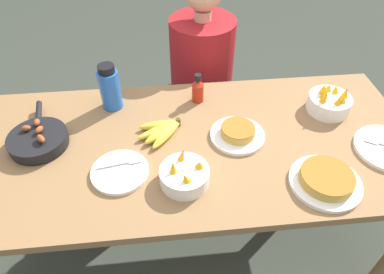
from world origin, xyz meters
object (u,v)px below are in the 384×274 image
at_px(empty_plate_far_left, 120,172).
at_px(fruit_bowl_citrus, 185,175).
at_px(fruit_bowl_mango, 329,102).
at_px(skillet, 38,139).
at_px(water_bottle, 110,88).
at_px(frittata_plate_center, 238,133).
at_px(person_figure, 201,93).
at_px(banana_bunch, 163,130).
at_px(hot_sauce_bottle, 198,89).
at_px(frittata_plate_side, 326,180).

relative_size(empty_plate_far_left, fruit_bowl_citrus, 1.20).
xyz_separation_m(empty_plate_far_left, fruit_bowl_mango, (0.90, 0.28, 0.04)).
bearing_deg(fruit_bowl_citrus, skillet, 156.15).
bearing_deg(water_bottle, frittata_plate_center, -26.29).
xyz_separation_m(skillet, person_figure, (0.73, 0.62, -0.29)).
height_order(skillet, water_bottle, water_bottle).
bearing_deg(frittata_plate_center, person_figure, 95.54).
bearing_deg(banana_bunch, skillet, -178.42).
height_order(frittata_plate_center, empty_plate_far_left, frittata_plate_center).
relative_size(skillet, hot_sauce_bottle, 2.51).
bearing_deg(skillet, person_figure, -60.02).
bearing_deg(person_figure, fruit_bowl_mango, -46.95).
distance_m(banana_bunch, person_figure, 0.71).
bearing_deg(frittata_plate_center, empty_plate_far_left, -162.51).
bearing_deg(person_figure, hot_sauce_bottle, -99.81).
relative_size(frittata_plate_center, fruit_bowl_mango, 1.21).
bearing_deg(hot_sauce_bottle, skillet, -161.40).
height_order(banana_bunch, person_figure, person_figure).
bearing_deg(hot_sauce_bottle, water_bottle, -179.52).
height_order(banana_bunch, fruit_bowl_mango, fruit_bowl_mango).
relative_size(frittata_plate_center, hot_sauce_bottle, 1.60).
height_order(frittata_plate_center, person_figure, person_figure).
height_order(frittata_plate_center, fruit_bowl_citrus, fruit_bowl_citrus).
height_order(banana_bunch, fruit_bowl_citrus, fruit_bowl_citrus).
distance_m(skillet, fruit_bowl_mango, 1.23).
height_order(empty_plate_far_left, person_figure, person_figure).
bearing_deg(frittata_plate_side, fruit_bowl_citrus, 172.92).
relative_size(frittata_plate_side, fruit_bowl_citrus, 1.44).
distance_m(skillet, frittata_plate_side, 1.10).
distance_m(frittata_plate_side, hot_sauce_bottle, 0.66).
height_order(frittata_plate_side, empty_plate_far_left, frittata_plate_side).
xyz_separation_m(banana_bunch, empty_plate_far_left, (-0.17, -0.20, -0.01)).
relative_size(fruit_bowl_citrus, person_figure, 0.15).
bearing_deg(fruit_bowl_citrus, frittata_plate_side, -7.08).
xyz_separation_m(empty_plate_far_left, water_bottle, (-0.05, 0.40, 0.09)).
relative_size(empty_plate_far_left, fruit_bowl_mango, 1.15).
bearing_deg(person_figure, fruit_bowl_citrus, -101.05).
bearing_deg(person_figure, frittata_plate_center, -84.46).
bearing_deg(banana_bunch, fruit_bowl_mango, 6.23).
bearing_deg(water_bottle, empty_plate_far_left, -82.97).
bearing_deg(fruit_bowl_citrus, person_figure, 78.95).
distance_m(fruit_bowl_citrus, hot_sauce_bottle, 0.48).
bearing_deg(frittata_plate_center, fruit_bowl_mango, 16.82).
height_order(empty_plate_far_left, hot_sauce_bottle, hot_sauce_bottle).
bearing_deg(empty_plate_far_left, person_figure, 63.44).
xyz_separation_m(fruit_bowl_mango, hot_sauce_bottle, (-0.56, 0.13, 0.02)).
relative_size(skillet, water_bottle, 1.66).
xyz_separation_m(skillet, fruit_bowl_mango, (1.22, 0.09, 0.02)).
xyz_separation_m(frittata_plate_side, fruit_bowl_mango, (0.17, 0.40, 0.02)).
bearing_deg(empty_plate_far_left, hot_sauce_bottle, 50.54).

